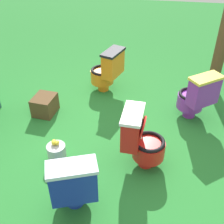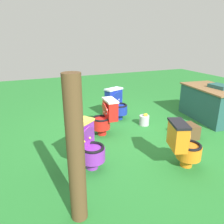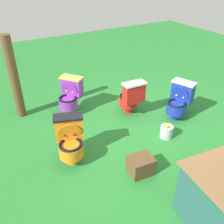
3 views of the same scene
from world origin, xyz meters
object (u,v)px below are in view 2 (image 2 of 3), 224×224
(wooden_post, at_px, (76,153))
(small_crate, at_px, (189,131))
(toilet_purple, at_px, (87,145))
(toilet_red, at_px, (105,117))
(lemon_bucket, at_px, (144,120))
(toilet_orange, at_px, (184,144))
(vendor_table, at_px, (211,103))
(toilet_blue, at_px, (117,103))

(wooden_post, relative_size, small_crate, 4.61)
(toilet_purple, height_order, toilet_red, same)
(toilet_purple, relative_size, wooden_post, 0.45)
(toilet_red, xyz_separation_m, lemon_bucket, (-0.10, 0.98, -0.26))
(toilet_orange, bearing_deg, small_crate, 153.06)
(vendor_table, relative_size, small_crate, 4.46)
(toilet_red, relative_size, toilet_blue, 1.00)
(toilet_red, distance_m, lemon_bucket, 1.01)
(toilet_red, bearing_deg, wooden_post, 154.20)
(wooden_post, distance_m, small_crate, 2.82)
(toilet_blue, distance_m, small_crate, 1.77)
(toilet_red, bearing_deg, toilet_blue, -35.44)
(lemon_bucket, bearing_deg, wooden_post, -45.18)
(toilet_red, distance_m, toilet_blue, 0.93)
(wooden_post, bearing_deg, small_crate, 114.17)
(toilet_red, xyz_separation_m, small_crate, (0.79, 1.45, -0.24))
(toilet_purple, bearing_deg, toilet_red, -161.08)
(toilet_purple, relative_size, toilet_orange, 1.00)
(toilet_red, bearing_deg, vendor_table, -90.50)
(toilet_red, bearing_deg, lemon_bucket, -80.87)
(toilet_blue, bearing_deg, wooden_post, 38.17)
(toilet_purple, relative_size, vendor_table, 0.47)
(toilet_red, relative_size, small_crate, 2.09)
(toilet_purple, bearing_deg, toilet_orange, 120.72)
(toilet_orange, height_order, toilet_red, same)
(toilet_blue, height_order, vendor_table, vendor_table)
(toilet_purple, relative_size, toilet_blue, 1.00)
(toilet_blue, bearing_deg, toilet_orange, 71.89)
(lemon_bucket, bearing_deg, toilet_red, -83.92)
(toilet_red, height_order, vendor_table, vendor_table)
(small_crate, bearing_deg, vendor_table, 117.81)
(toilet_orange, relative_size, lemon_bucket, 2.63)
(lemon_bucket, bearing_deg, vendor_table, 80.86)
(toilet_blue, relative_size, small_crate, 2.09)
(toilet_red, height_order, lemon_bucket, toilet_red)
(toilet_purple, height_order, wooden_post, wooden_post)
(vendor_table, bearing_deg, wooden_post, -64.63)
(small_crate, bearing_deg, toilet_orange, -46.30)
(toilet_blue, bearing_deg, toilet_purple, 33.94)
(small_crate, relative_size, lemon_bucket, 1.26)
(wooden_post, bearing_deg, toilet_blue, 148.27)
(small_crate, distance_m, lemon_bucket, 1.01)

